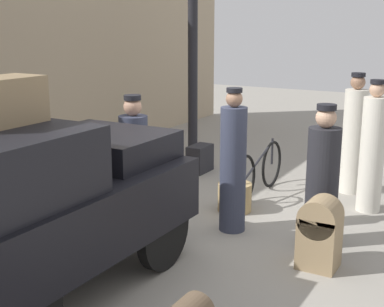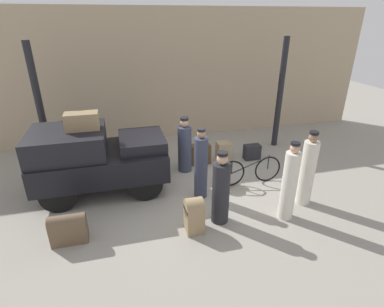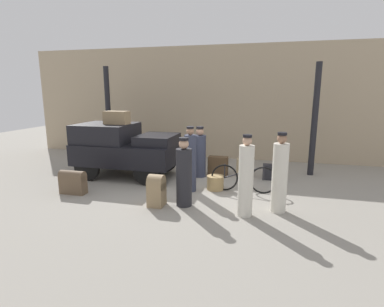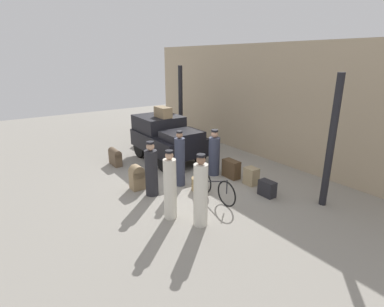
# 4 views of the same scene
# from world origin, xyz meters

# --- Properties ---
(ground_plane) EXTENTS (30.00, 30.00, 0.00)m
(ground_plane) POSITION_xyz_m (0.00, 0.00, 0.00)
(ground_plane) COLOR gray
(canopy_pillar_right) EXTENTS (0.19, 0.19, 3.63)m
(canopy_pillar_right) POSITION_xyz_m (3.75, 2.24, 1.81)
(canopy_pillar_right) COLOR black
(canopy_pillar_right) RESTS_ON ground
(truck) EXTENTS (3.21, 1.77, 1.70)m
(truck) POSITION_xyz_m (-2.19, 0.61, 0.96)
(truck) COLOR black
(truck) RESTS_ON ground
(bicycle) EXTENTS (1.80, 0.04, 0.80)m
(bicycle) POSITION_xyz_m (1.73, -0.08, 0.38)
(bicycle) COLOR black
(bicycle) RESTS_ON ground
(wicker_basket) EXTENTS (0.47, 0.47, 0.40)m
(wicker_basket) POSITION_xyz_m (0.95, -0.06, 0.20)
(wicker_basket) COLOR tan
(wicker_basket) RESTS_ON ground
(porter_standing_middle) EXTENTS (0.33, 0.33, 1.83)m
(porter_standing_middle) POSITION_xyz_m (1.90, -1.67, 0.85)
(porter_standing_middle) COLOR silver
(porter_standing_middle) RESTS_ON ground
(porter_carrying_trunk) EXTENTS (0.39, 0.39, 1.63)m
(porter_carrying_trunk) POSITION_xyz_m (0.22, 1.13, 0.74)
(porter_carrying_trunk) COLOR #33384C
(porter_carrying_trunk) RESTS_ON ground
(porter_with_bicycle) EXTENTS (0.33, 0.33, 1.81)m
(porter_with_bicycle) POSITION_xyz_m (0.29, -0.34, 0.84)
(porter_with_bicycle) COLOR #33384C
(porter_with_bicycle) RESTS_ON ground
(conductor_in_dark_uniform) EXTENTS (0.35, 0.35, 1.85)m
(conductor_in_dark_uniform) POSITION_xyz_m (2.62, -1.25, 0.85)
(conductor_in_dark_uniform) COLOR silver
(conductor_in_dark_uniform) RESTS_ON ground
(porter_lifting_near_truck) EXTENTS (0.38, 0.38, 1.67)m
(porter_lifting_near_truck) POSITION_xyz_m (0.42, -1.42, 0.76)
(porter_lifting_near_truck) COLOR #232328
(porter_lifting_near_truck) RESTS_ON ground
(trunk_large_brown) EXTENTS (0.51, 0.29, 0.48)m
(trunk_large_brown) POSITION_xyz_m (2.47, 1.35, 0.24)
(trunk_large_brown) COLOR #232328
(trunk_large_brown) RESTS_ON ground
(suitcase_tan_flat) EXTENTS (0.37, 0.41, 0.78)m
(suitcase_tan_flat) POSITION_xyz_m (-0.22, -1.61, 0.41)
(suitcase_tan_flat) COLOR #937A56
(suitcase_tan_flat) RESTS_ON ground
(trunk_wicker_pale) EXTENTS (0.42, 0.35, 0.57)m
(trunk_wicker_pale) POSITION_xyz_m (1.59, 1.58, 0.28)
(trunk_wicker_pale) COLOR #9E8966
(trunk_wicker_pale) RESTS_ON ground
(suitcase_small_leather) EXTENTS (0.64, 0.32, 0.62)m
(suitcase_small_leather) POSITION_xyz_m (0.77, 1.45, 0.31)
(suitcase_small_leather) COLOR #4C3823
(suitcase_small_leather) RESTS_ON ground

